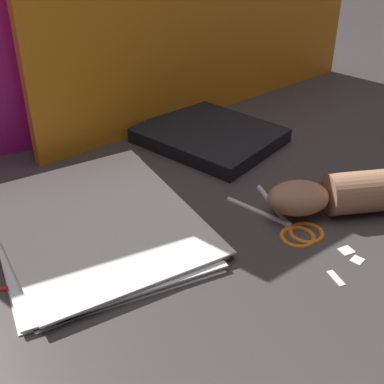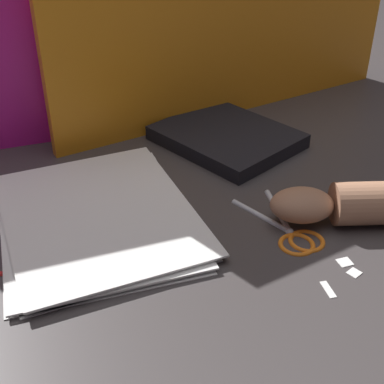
% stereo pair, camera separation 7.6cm
% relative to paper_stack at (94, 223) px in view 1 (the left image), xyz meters
% --- Properties ---
extents(ground_plane, '(6.00, 6.00, 0.00)m').
position_rel_paper_stack_xyz_m(ground_plane, '(0.14, -0.05, -0.01)').
color(ground_plane, '#3D3838').
extents(backdrop_panel_left, '(0.56, 0.03, 0.41)m').
position_rel_paper_stack_xyz_m(backdrop_panel_left, '(-0.04, 0.30, 0.20)').
color(backdrop_panel_left, '#D81E9E').
rests_on(backdrop_panel_left, ground_plane).
extents(backdrop_panel_center, '(0.78, 0.16, 0.44)m').
position_rel_paper_stack_xyz_m(backdrop_panel_center, '(0.36, 0.30, 0.21)').
color(backdrop_panel_center, orange).
rests_on(backdrop_panel_center, ground_plane).
extents(paper_stack, '(0.29, 0.36, 0.02)m').
position_rel_paper_stack_xyz_m(paper_stack, '(0.00, 0.00, 0.00)').
color(paper_stack, white).
rests_on(paper_stack, ground_plane).
extents(book_closed, '(0.28, 0.30, 0.03)m').
position_rel_paper_stack_xyz_m(book_closed, '(0.29, 0.16, 0.01)').
color(book_closed, black).
rests_on(book_closed, ground_plane).
extents(scissors, '(0.09, 0.17, 0.01)m').
position_rel_paper_stack_xyz_m(scissors, '(0.26, -0.13, -0.00)').
color(scissors, silver).
rests_on(scissors, ground_plane).
extents(hand_forearm, '(0.33, 0.17, 0.06)m').
position_rel_paper_stack_xyz_m(hand_forearm, '(0.40, -0.15, 0.02)').
color(hand_forearm, '#A87556').
rests_on(hand_forearm, ground_plane).
extents(paper_scrap_near, '(0.02, 0.02, 0.00)m').
position_rel_paper_stack_xyz_m(paper_scrap_near, '(0.29, -0.22, -0.01)').
color(paper_scrap_near, white).
rests_on(paper_scrap_near, ground_plane).
extents(paper_scrap_far, '(0.02, 0.02, 0.00)m').
position_rel_paper_stack_xyz_m(paper_scrap_far, '(0.29, -0.24, -0.01)').
color(paper_scrap_far, white).
rests_on(paper_scrap_far, ground_plane).
extents(paper_scrap_side, '(0.01, 0.03, 0.00)m').
position_rel_paper_stack_xyz_m(paper_scrap_side, '(0.24, -0.25, -0.01)').
color(paper_scrap_side, white).
rests_on(paper_scrap_side, ground_plane).
extents(pen, '(0.12, 0.06, 0.01)m').
position_rel_paper_stack_xyz_m(pen, '(-0.13, -0.08, -0.00)').
color(pen, red).
rests_on(pen, ground_plane).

